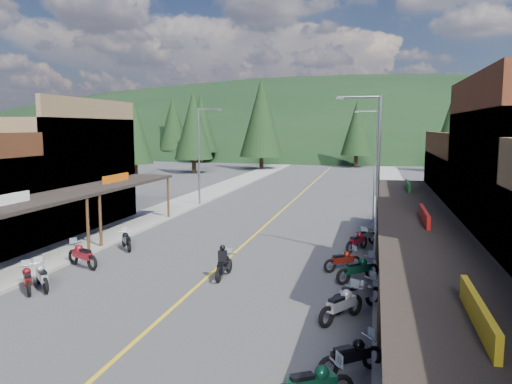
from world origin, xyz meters
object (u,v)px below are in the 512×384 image
Objects in this scene: pine_0 at (98,127)px; bike_east_5 at (312,383)px; bike_east_10 at (343,259)px; rider_on_bike at (224,264)px; pine_1 at (201,123)px; bike_west_8 at (42,275)px; bike_east_8 at (357,293)px; pine_3 at (357,127)px; pine_7 at (173,123)px; bike_east_7 at (342,303)px; shop_east_3 at (508,203)px; bike_west_9 at (82,254)px; bike_east_11 at (357,240)px; streetlight_2 at (375,169)px; pine_8 at (134,131)px; pine_11 at (510,120)px; bike_east_9 at (358,268)px; pine_2 at (261,117)px; streetlight_1 at (201,152)px; bike_east_12 at (364,235)px; streetlight_3 at (375,149)px; bike_east_6 at (351,354)px; pine_10 at (193,125)px; bike_west_7 at (27,278)px; pedestrian_east_b at (398,224)px; bike_west_10 at (126,240)px; pine_4 at (455,122)px; shop_west_3 at (44,173)px.

bike_east_5 is at bearing -56.05° from pine_0.
bike_east_10 is 5.41m from rider_on_bike.
bike_west_8 is at bearing -75.49° from pine_1.
pine_3 is at bearing 140.50° from bike_east_8.
pine_7 is 85.62m from bike_east_7.
bike_west_9 is (-19.88, -7.96, -1.90)m from shop_east_3.
bike_east_8 is at bearing -60.95° from bike_east_11.
streetlight_2 is 58.11m from pine_3.
pine_8 is 44.51m from bike_east_10.
bike_east_9 is at bearing -111.84° from pine_11.
rider_on_bike is (10.74, -54.71, -7.38)m from pine_2.
streetlight_1 is 51.01m from pine_1.
streetlight_2 is 3.94× the size of bike_east_12.
bike_west_8 is 1.00× the size of rider_on_bike.
streetlight_2 is 4.19× the size of bike_east_10.
pine_2 is 56.90m from bike_east_9.
bike_east_10 is at bearing -93.05° from streetlight_3.
bike_east_8 reaches higher than bike_east_11.
bike_east_6 is 8.06m from bike_east_9.
streetlight_2 is 48.91m from pine_10.
streetlight_1 is 31.46m from pine_11.
bike_east_5 is 1.01× the size of bike_east_12.
pine_0 is 25.06m from pine_10.
bike_west_9 reaches higher than bike_east_12.
pine_7 is (-38.95, 46.00, 2.78)m from streetlight_3.
bike_east_12 is (2.48, -55.20, -5.90)m from pine_3.
pine_0 is at bearing 76.91° from bike_west_7.
streetlight_2 is at bearing 139.37° from bike_east_6.
streetlight_1 is 0.65× the size of pine_11.
streetlight_3 is at bearing 136.93° from bike_east_9.
bike_east_6 is (-0.49, -12.04, -3.90)m from streetlight_2.
rider_on_bike is at bearing -64.37° from bike_west_9.
bike_east_9 is (28.38, -35.99, -5.36)m from pine_8.
bike_east_10 is 6.79m from pedestrian_east_b.
pine_10 is (22.00, -12.00, 0.30)m from pine_0.
bike_west_8 is at bearing -124.42° from pine_11.
pine_8 is 5.29× the size of bike_west_10.
pine_3 is 55.57m from bike_east_12.
streetlight_3 is 3.58× the size of bike_east_8.
streetlight_3 reaches higher than rider_on_bike.
pine_1 is (16.00, 8.00, 0.75)m from pine_0.
shop_east_3 is at bearing 42.05° from bike_east_12.
pedestrian_east_b is (1.35, 3.77, -3.37)m from streetlight_2.
bike_west_9 reaches higher than bike_east_6.
bike_west_10 is (-23.77, -53.11, -6.70)m from pine_4.
shop_west_3 reaches higher than bike_east_9.
pine_11 is (13.05, 8.00, 2.73)m from streetlight_3.
bike_west_10 is at bearing -118.83° from streetlight_3.
pine_4 reaches higher than pedestrian_east_b.
shop_west_3 is 1.36× the size of streetlight_1.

